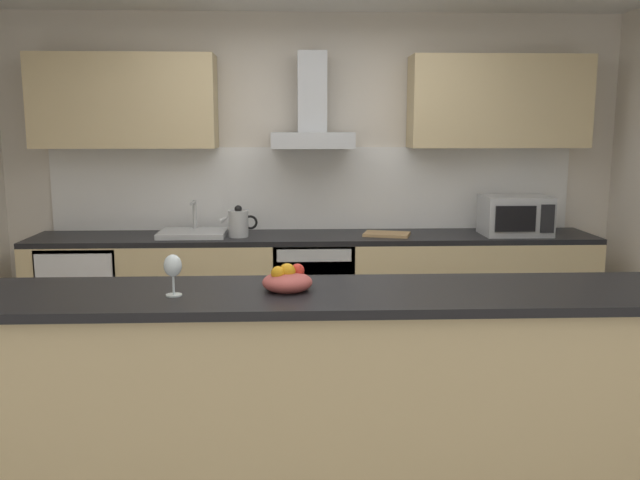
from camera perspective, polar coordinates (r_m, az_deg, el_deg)
ground at (r=3.89m, az=0.36°, el=-16.75°), size 5.89×4.77×0.02m
wall_back at (r=5.44m, az=-0.62°, el=5.23°), size 5.89×0.12×2.60m
backsplash_tile at (r=5.38m, az=-0.59°, el=4.43°), size 4.16×0.02×0.66m
counter_back at (r=5.20m, az=-0.47°, el=-4.47°), size 4.30×0.60×0.90m
counter_island at (r=3.07m, az=0.71°, el=-13.51°), size 3.33×0.64×1.01m
upper_cabinets at (r=5.20m, az=-0.55°, el=11.75°), size 4.24×0.32×0.70m
oven at (r=5.18m, az=-0.60°, el=-4.43°), size 0.60×0.62×0.80m
refrigerator at (r=5.41m, az=-19.25°, el=-4.74°), size 0.58×0.60×0.85m
microwave at (r=5.32m, az=16.37°, el=2.03°), size 0.50×0.38×0.30m
sink at (r=5.15m, az=-10.82°, el=0.64°), size 0.50×0.40×0.26m
kettle at (r=5.05m, az=-6.98°, el=1.45°), size 0.29×0.15×0.24m
range_hood at (r=5.15m, az=-0.68°, el=10.40°), size 0.62×0.45×0.72m
wine_glass at (r=2.87m, az=-12.48°, el=-2.29°), size 0.08×0.08×0.18m
fruit_bowl at (r=2.92m, az=-2.81°, el=-3.48°), size 0.22×0.22×0.13m
chopping_board at (r=5.11m, az=5.74°, el=0.50°), size 0.39×0.31×0.02m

